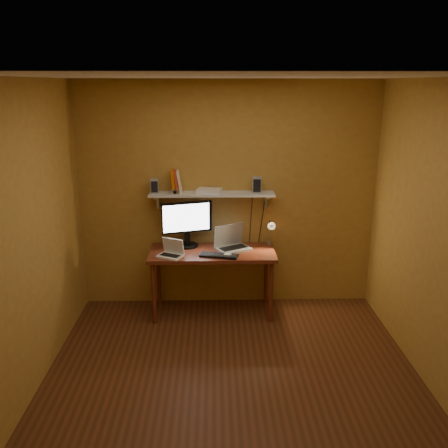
{
  "coord_description": "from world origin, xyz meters",
  "views": [
    {
      "loc": [
        -0.16,
        -3.7,
        2.55
      ],
      "look_at": [
        -0.05,
        1.18,
        1.1
      ],
      "focal_mm": 38.0,
      "sensor_mm": 36.0,
      "label": 1
    }
  ],
  "objects_px": {
    "laptop": "(231,242)",
    "netbook": "(171,251)",
    "desk_lamp": "(270,230)",
    "speaker_left": "(154,186)",
    "wall_shelf": "(212,194)",
    "router": "(209,191)",
    "speaker_right": "(257,185)",
    "shelf_camera": "(175,192)",
    "keyboard": "(219,256)",
    "mouse": "(228,255)",
    "monitor": "(187,222)",
    "desk": "(212,258)"
  },
  "relations": [
    {
      "from": "wall_shelf",
      "to": "speaker_left",
      "type": "height_order",
      "value": "speaker_left"
    },
    {
      "from": "wall_shelf",
      "to": "keyboard",
      "type": "bearing_deg",
      "value": -78.44
    },
    {
      "from": "laptop",
      "to": "wall_shelf",
      "type": "bearing_deg",
      "value": 127.95
    },
    {
      "from": "desk",
      "to": "desk_lamp",
      "type": "distance_m",
      "value": 0.73
    },
    {
      "from": "wall_shelf",
      "to": "monitor",
      "type": "height_order",
      "value": "wall_shelf"
    },
    {
      "from": "desk_lamp",
      "to": "speaker_left",
      "type": "bearing_deg",
      "value": 177.04
    },
    {
      "from": "desk",
      "to": "router",
      "type": "height_order",
      "value": "router"
    },
    {
      "from": "mouse",
      "to": "desk_lamp",
      "type": "bearing_deg",
      "value": 23.35
    },
    {
      "from": "keyboard",
      "to": "speaker_left",
      "type": "distance_m",
      "value": 1.06
    },
    {
      "from": "desk",
      "to": "netbook",
      "type": "distance_m",
      "value": 0.48
    },
    {
      "from": "speaker_right",
      "to": "netbook",
      "type": "bearing_deg",
      "value": -156.89
    },
    {
      "from": "netbook",
      "to": "router",
      "type": "relative_size",
      "value": 1.16
    },
    {
      "from": "laptop",
      "to": "mouse",
      "type": "relative_size",
      "value": 4.54
    },
    {
      "from": "monitor",
      "to": "desk",
      "type": "bearing_deg",
      "value": -48.58
    },
    {
      "from": "wall_shelf",
      "to": "router",
      "type": "distance_m",
      "value": 0.05
    },
    {
      "from": "netbook",
      "to": "router",
      "type": "distance_m",
      "value": 0.8
    },
    {
      "from": "desk_lamp",
      "to": "router",
      "type": "bearing_deg",
      "value": 173.71
    },
    {
      "from": "laptop",
      "to": "desk_lamp",
      "type": "bearing_deg",
      "value": -25.38
    },
    {
      "from": "router",
      "to": "monitor",
      "type": "bearing_deg",
      "value": -175.35
    },
    {
      "from": "wall_shelf",
      "to": "mouse",
      "type": "bearing_deg",
      "value": -65.01
    },
    {
      "from": "laptop",
      "to": "speaker_left",
      "type": "xyz_separation_m",
      "value": [
        -0.86,
        0.09,
        0.63
      ]
    },
    {
      "from": "speaker_right",
      "to": "speaker_left",
      "type": "bearing_deg",
      "value": -176.52
    },
    {
      "from": "laptop",
      "to": "netbook",
      "type": "distance_m",
      "value": 0.7
    },
    {
      "from": "netbook",
      "to": "keyboard",
      "type": "bearing_deg",
      "value": 24.96
    },
    {
      "from": "desk",
      "to": "desk_lamp",
      "type": "xyz_separation_m",
      "value": [
        0.66,
        0.13,
        0.29
      ]
    },
    {
      "from": "keyboard",
      "to": "wall_shelf",
      "type": "bearing_deg",
      "value": 116.26
    },
    {
      "from": "mouse",
      "to": "desk_lamp",
      "type": "relative_size",
      "value": 0.26
    },
    {
      "from": "wall_shelf",
      "to": "speaker_right",
      "type": "xyz_separation_m",
      "value": [
        0.5,
        -0.01,
        0.11
      ]
    },
    {
      "from": "wall_shelf",
      "to": "netbook",
      "type": "relative_size",
      "value": 4.53
    },
    {
      "from": "monitor",
      "to": "router",
      "type": "distance_m",
      "value": 0.44
    },
    {
      "from": "speaker_right",
      "to": "mouse",
      "type": "bearing_deg",
      "value": -129.84
    },
    {
      "from": "desk",
      "to": "monitor",
      "type": "relative_size",
      "value": 2.48
    },
    {
      "from": "netbook",
      "to": "shelf_camera",
      "type": "xyz_separation_m",
      "value": [
        0.04,
        0.26,
        0.6
      ]
    },
    {
      "from": "keyboard",
      "to": "speaker_left",
      "type": "relative_size",
      "value": 2.61
    },
    {
      "from": "router",
      "to": "desk_lamp",
      "type": "bearing_deg",
      "value": -6.29
    },
    {
      "from": "wall_shelf",
      "to": "netbook",
      "type": "bearing_deg",
      "value": -142.59
    },
    {
      "from": "wall_shelf",
      "to": "desk_lamp",
      "type": "height_order",
      "value": "wall_shelf"
    },
    {
      "from": "monitor",
      "to": "speaker_right",
      "type": "bearing_deg",
      "value": -15.83
    },
    {
      "from": "desk_lamp",
      "to": "shelf_camera",
      "type": "height_order",
      "value": "shelf_camera"
    },
    {
      "from": "desk_lamp",
      "to": "laptop",
      "type": "bearing_deg",
      "value": -176.74
    },
    {
      "from": "monitor",
      "to": "desk_lamp",
      "type": "height_order",
      "value": "monitor"
    },
    {
      "from": "monitor",
      "to": "mouse",
      "type": "distance_m",
      "value": 0.63
    },
    {
      "from": "mouse",
      "to": "router",
      "type": "bearing_deg",
      "value": 110.98
    },
    {
      "from": "laptop",
      "to": "shelf_camera",
      "type": "xyz_separation_m",
      "value": [
        -0.62,
        0.02,
        0.58
      ]
    },
    {
      "from": "monitor",
      "to": "laptop",
      "type": "xyz_separation_m",
      "value": [
        0.5,
        -0.08,
        -0.22
      ]
    },
    {
      "from": "speaker_right",
      "to": "keyboard",
      "type": "bearing_deg",
      "value": -136.66
    },
    {
      "from": "keyboard",
      "to": "mouse",
      "type": "height_order",
      "value": "mouse"
    },
    {
      "from": "monitor",
      "to": "shelf_camera",
      "type": "relative_size",
      "value": 5.51
    },
    {
      "from": "speaker_left",
      "to": "wall_shelf",
      "type": "bearing_deg",
      "value": -9.13
    },
    {
      "from": "keyboard",
      "to": "desk_lamp",
      "type": "relative_size",
      "value": 1.11
    }
  ]
}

